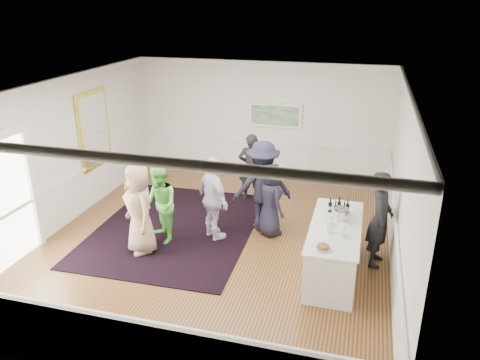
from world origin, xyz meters
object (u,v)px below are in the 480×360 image
(bartender, at_px, (380,219))
(nut_bowl, at_px, (323,248))
(guest_dark_a, at_px, (263,186))
(serving_table, at_px, (334,249))
(guest_lilac, at_px, (214,199))
(guest_navy, at_px, (270,200))
(guest_green, at_px, (160,205))
(guest_dark_b, at_px, (251,167))
(guest_tan, at_px, (139,209))
(ice_bucket, at_px, (341,215))

(bartender, xyz_separation_m, nut_bowl, (-0.90, -1.44, 0.06))
(guest_dark_a, bearing_deg, serving_table, 115.50)
(guest_lilac, bearing_deg, bartender, -140.16)
(bartender, height_order, guest_navy, bartender)
(guest_green, relative_size, guest_navy, 1.03)
(serving_table, xyz_separation_m, guest_dark_b, (-2.27, 2.83, 0.37))
(bartender, xyz_separation_m, guest_tan, (-4.50, -0.75, -0.01))
(guest_green, height_order, ice_bucket, guest_green)
(serving_table, relative_size, guest_lilac, 1.31)
(guest_dark_a, distance_m, guest_navy, 0.37)
(bartender, height_order, ice_bucket, bartender)
(guest_navy, xyz_separation_m, ice_bucket, (1.50, -0.94, 0.28))
(guest_green, distance_m, ice_bucket, 3.60)
(guest_lilac, height_order, nut_bowl, guest_lilac)
(guest_green, relative_size, guest_lilac, 0.91)
(guest_tan, bearing_deg, serving_table, 45.97)
(serving_table, height_order, guest_dark_b, guest_dark_b)
(serving_table, bearing_deg, guest_green, 175.56)
(guest_tan, bearing_deg, guest_dark_a, 80.62)
(guest_tan, relative_size, guest_navy, 1.16)
(guest_lilac, distance_m, ice_bucket, 2.62)
(guest_dark_b, height_order, nut_bowl, guest_dark_b)
(guest_dark_a, height_order, nut_bowl, guest_dark_a)
(ice_bucket, bearing_deg, serving_table, -104.24)
(guest_tan, bearing_deg, bartender, 52.14)
(guest_lilac, bearing_deg, ice_bucket, -147.22)
(guest_green, distance_m, guest_lilac, 1.09)
(guest_lilac, bearing_deg, guest_green, 63.88)
(ice_bucket, relative_size, nut_bowl, 1.06)
(bartender, bearing_deg, guest_dark_a, 76.99)
(guest_navy, bearing_deg, guest_dark_b, -13.66)
(guest_dark_b, xyz_separation_m, guest_navy, (0.84, -1.65, -0.06))
(nut_bowl, bearing_deg, ice_bucket, 80.42)
(bartender, distance_m, guest_tan, 4.56)
(guest_dark_b, bearing_deg, guest_navy, 101.40)
(bartender, height_order, guest_dark_b, bartender)
(guest_navy, height_order, ice_bucket, guest_navy)
(serving_table, xyz_separation_m, guest_dark_a, (-1.66, 1.41, 0.51))
(guest_dark_a, bearing_deg, guest_tan, 13.68)
(guest_tan, xyz_separation_m, guest_dark_b, (1.47, 3.04, -0.06))
(bartender, distance_m, ice_bucket, 0.77)
(guest_tan, bearing_deg, guest_dark_b, 107.01)
(guest_green, xyz_separation_m, ice_bucket, (3.59, -0.03, 0.25))
(guest_tan, height_order, guest_navy, guest_tan)
(guest_dark_a, xyz_separation_m, ice_bucket, (1.72, -1.16, 0.07))
(guest_tan, distance_m, guest_dark_a, 2.64)
(guest_lilac, height_order, ice_bucket, guest_lilac)
(guest_green, height_order, guest_navy, guest_green)
(ice_bucket, bearing_deg, bartender, 22.54)
(bartender, distance_m, guest_dark_b, 3.81)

